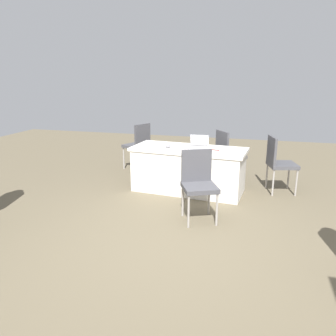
{
  "coord_description": "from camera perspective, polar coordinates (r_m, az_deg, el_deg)",
  "views": [
    {
      "loc": [
        -0.88,
        3.33,
        1.92
      ],
      "look_at": [
        0.09,
        -0.2,
        0.9
      ],
      "focal_mm": 35.52,
      "sensor_mm": 36.0,
      "label": 1
    }
  ],
  "objects": [
    {
      "name": "scissors_red",
      "position": [
        5.44,
        7.89,
        3.1
      ],
      "size": [
        0.18,
        0.07,
        0.01
      ],
      "primitive_type": "cube",
      "rotation": [
        0.0,
        0.0,
        2.95
      ],
      "color": "red",
      "rests_on": "table_foreground"
    },
    {
      "name": "chair_tucked_right",
      "position": [
        6.3,
        10.2,
        2.66
      ],
      "size": [
        0.61,
        0.61,
        0.95
      ],
      "rotation": [
        0.0,
        0.0,
        2.2
      ],
      "color": "#9E9993",
      "rests_on": "ground"
    },
    {
      "name": "yarn_ball",
      "position": [
        5.55,
        -0.01,
        3.94
      ],
      "size": [
        0.09,
        0.09,
        0.09
      ],
      "primitive_type": "sphere",
      "color": "gray",
      "rests_on": "table_foreground"
    },
    {
      "name": "table_foreground",
      "position": [
        5.67,
        3.53,
        -0.24
      ],
      "size": [
        1.97,
        0.96,
        0.75
      ],
      "rotation": [
        0.0,
        0.0,
        -0.1
      ],
      "color": "silver",
      "rests_on": "ground"
    },
    {
      "name": "chair_near_front",
      "position": [
        5.84,
        18.43,
        1.19
      ],
      "size": [
        0.54,
        0.54,
        0.96
      ],
      "rotation": [
        0.0,
        0.0,
        1.83
      ],
      "color": "#9E9993",
      "rests_on": "ground"
    },
    {
      "name": "laptop_silver",
      "position": [
        5.59,
        5.26,
        3.89
      ],
      "size": [
        0.32,
        0.3,
        0.21
      ],
      "rotation": [
        0.0,
        0.0,
        0.02
      ],
      "color": "silver",
      "rests_on": "table_foreground"
    },
    {
      "name": "chair_aisle",
      "position": [
        6.96,
        -5.1,
        4.29
      ],
      "size": [
        0.59,
        0.59,
        0.97
      ],
      "rotation": [
        0.0,
        0.0,
        4.25
      ],
      "color": "#9E9993",
      "rests_on": "ground"
    },
    {
      "name": "chair_tucked_left",
      "position": [
        4.51,
        5.25,
        -2.19
      ],
      "size": [
        0.58,
        0.58,
        0.96
      ],
      "rotation": [
        0.0,
        0.0,
        0.43
      ],
      "color": "#9E9993",
      "rests_on": "ground"
    },
    {
      "name": "ground_plane",
      "position": [
        3.94,
        0.45,
        -13.58
      ],
      "size": [
        14.4,
        14.4,
        0.0
      ],
      "primitive_type": "plane",
      "color": "brown"
    }
  ]
}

